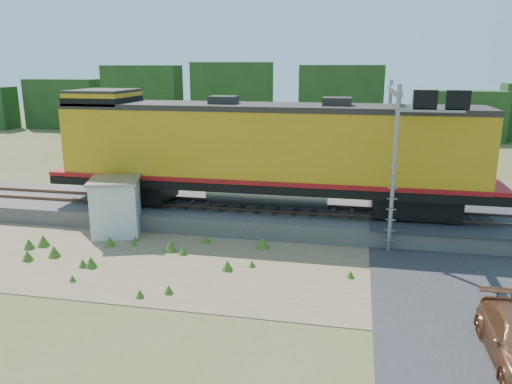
# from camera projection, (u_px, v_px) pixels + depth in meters

# --- Properties ---
(ground) EXTENTS (140.00, 140.00, 0.00)m
(ground) POSITION_uv_depth(u_px,v_px,m) (276.00, 275.00, 18.84)
(ground) COLOR #475123
(ground) RESTS_ON ground
(ballast) EXTENTS (70.00, 5.00, 0.80)m
(ballast) POSITION_uv_depth(u_px,v_px,m) (296.00, 218.00, 24.43)
(ballast) COLOR slate
(ballast) RESTS_ON ground
(rails) EXTENTS (70.00, 1.54, 0.16)m
(rails) POSITION_uv_depth(u_px,v_px,m) (296.00, 209.00, 24.31)
(rails) COLOR brown
(rails) RESTS_ON ballast
(dirt_shoulder) EXTENTS (26.00, 8.00, 0.03)m
(dirt_shoulder) POSITION_uv_depth(u_px,v_px,m) (228.00, 265.00, 19.70)
(dirt_shoulder) COLOR #8C7754
(dirt_shoulder) RESTS_ON ground
(road) EXTENTS (7.00, 66.00, 0.86)m
(road) POSITION_uv_depth(u_px,v_px,m) (469.00, 280.00, 18.16)
(road) COLOR #38383A
(road) RESTS_ON ground
(tree_line_north) EXTENTS (130.00, 3.00, 6.50)m
(tree_line_north) POSITION_uv_depth(u_px,v_px,m) (333.00, 108.00, 54.14)
(tree_line_north) COLOR #1C3B15
(tree_line_north) RESTS_ON ground
(weed_clumps) EXTENTS (15.00, 6.20, 0.56)m
(weed_clumps) POSITION_uv_depth(u_px,v_px,m) (188.00, 266.00, 19.61)
(weed_clumps) COLOR #3F691E
(weed_clumps) RESTS_ON ground
(locomotive) EXTENTS (21.44, 3.27, 5.53)m
(locomotive) POSITION_uv_depth(u_px,v_px,m) (261.00, 150.00, 23.95)
(locomotive) COLOR black
(locomotive) RESTS_ON rails
(shed) EXTENTS (2.82, 2.82, 2.64)m
(shed) POSITION_uv_depth(u_px,v_px,m) (116.00, 207.00, 23.00)
(shed) COLOR silver
(shed) RESTS_ON ground
(signal_gantry) EXTENTS (2.76, 6.20, 6.97)m
(signal_gantry) POSITION_uv_depth(u_px,v_px,m) (402.00, 123.00, 21.70)
(signal_gantry) COLOR gray
(signal_gantry) RESTS_ON ground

